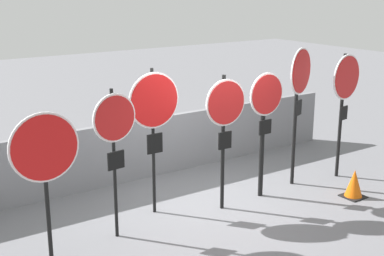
{
  "coord_description": "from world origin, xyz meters",
  "views": [
    {
      "loc": [
        -5.01,
        -6.88,
        3.69
      ],
      "look_at": [
        -0.35,
        0.0,
        1.41
      ],
      "focal_mm": 50.0,
      "sensor_mm": 36.0,
      "label": 1
    }
  ],
  "objects_px": {
    "stop_sign_3": "(225,115)",
    "traffic_cone_0": "(354,184)",
    "stop_sign_1": "(115,130)",
    "stop_sign_6": "(345,88)",
    "stop_sign_2": "(154,109)",
    "stop_sign_0": "(45,154)",
    "stop_sign_4": "(265,112)",
    "stop_sign_5": "(299,85)"
  },
  "relations": [
    {
      "from": "stop_sign_2",
      "to": "stop_sign_6",
      "type": "relative_size",
      "value": 1.0
    },
    {
      "from": "stop_sign_0",
      "to": "stop_sign_5",
      "type": "height_order",
      "value": "stop_sign_5"
    },
    {
      "from": "stop_sign_3",
      "to": "stop_sign_1",
      "type": "bearing_deg",
      "value": 178.94
    },
    {
      "from": "stop_sign_3",
      "to": "stop_sign_4",
      "type": "bearing_deg",
      "value": 4.21
    },
    {
      "from": "stop_sign_1",
      "to": "traffic_cone_0",
      "type": "bearing_deg",
      "value": -19.84
    },
    {
      "from": "stop_sign_5",
      "to": "stop_sign_2",
      "type": "bearing_deg",
      "value": 151.01
    },
    {
      "from": "stop_sign_0",
      "to": "stop_sign_1",
      "type": "xyz_separation_m",
      "value": [
        1.08,
        0.15,
        0.12
      ]
    },
    {
      "from": "stop_sign_2",
      "to": "stop_sign_6",
      "type": "bearing_deg",
      "value": -7.77
    },
    {
      "from": "stop_sign_1",
      "to": "stop_sign_6",
      "type": "relative_size",
      "value": 0.94
    },
    {
      "from": "stop_sign_6",
      "to": "traffic_cone_0",
      "type": "relative_size",
      "value": 4.75
    },
    {
      "from": "stop_sign_1",
      "to": "stop_sign_2",
      "type": "distance_m",
      "value": 1.01
    },
    {
      "from": "stop_sign_3",
      "to": "traffic_cone_0",
      "type": "xyz_separation_m",
      "value": [
        2.22,
        -0.88,
        -1.38
      ]
    },
    {
      "from": "stop_sign_2",
      "to": "stop_sign_4",
      "type": "xyz_separation_m",
      "value": [
        1.92,
        -0.45,
        -0.22
      ]
    },
    {
      "from": "stop_sign_2",
      "to": "stop_sign_6",
      "type": "distance_m",
      "value": 3.87
    },
    {
      "from": "stop_sign_6",
      "to": "stop_sign_4",
      "type": "bearing_deg",
      "value": 168.4
    },
    {
      "from": "stop_sign_0",
      "to": "stop_sign_4",
      "type": "height_order",
      "value": "stop_sign_4"
    },
    {
      "from": "stop_sign_5",
      "to": "stop_sign_1",
      "type": "bearing_deg",
      "value": 159.34
    },
    {
      "from": "stop_sign_2",
      "to": "stop_sign_4",
      "type": "height_order",
      "value": "stop_sign_2"
    },
    {
      "from": "stop_sign_2",
      "to": "stop_sign_5",
      "type": "height_order",
      "value": "stop_sign_5"
    },
    {
      "from": "stop_sign_1",
      "to": "stop_sign_4",
      "type": "distance_m",
      "value": 2.83
    },
    {
      "from": "traffic_cone_0",
      "to": "stop_sign_4",
      "type": "bearing_deg",
      "value": 144.79
    },
    {
      "from": "stop_sign_4",
      "to": "stop_sign_5",
      "type": "height_order",
      "value": "stop_sign_5"
    },
    {
      "from": "stop_sign_3",
      "to": "traffic_cone_0",
      "type": "height_order",
      "value": "stop_sign_3"
    },
    {
      "from": "stop_sign_2",
      "to": "stop_sign_3",
      "type": "bearing_deg",
      "value": -25.85
    },
    {
      "from": "stop_sign_1",
      "to": "stop_sign_6",
      "type": "bearing_deg",
      "value": -8.24
    },
    {
      "from": "stop_sign_5",
      "to": "traffic_cone_0",
      "type": "distance_m",
      "value": 2.0
    },
    {
      "from": "stop_sign_0",
      "to": "traffic_cone_0",
      "type": "height_order",
      "value": "stop_sign_0"
    },
    {
      "from": "stop_sign_1",
      "to": "stop_sign_6",
      "type": "distance_m",
      "value": 4.74
    },
    {
      "from": "stop_sign_0",
      "to": "stop_sign_6",
      "type": "xyz_separation_m",
      "value": [
        5.81,
        0.05,
        0.23
      ]
    },
    {
      "from": "stop_sign_2",
      "to": "stop_sign_4",
      "type": "relative_size",
      "value": 1.08
    },
    {
      "from": "stop_sign_0",
      "to": "stop_sign_4",
      "type": "distance_m",
      "value": 3.9
    },
    {
      "from": "stop_sign_3",
      "to": "stop_sign_5",
      "type": "xyz_separation_m",
      "value": [
        1.81,
        0.16,
        0.27
      ]
    },
    {
      "from": "stop_sign_3",
      "to": "traffic_cone_0",
      "type": "relative_size",
      "value": 4.48
    },
    {
      "from": "stop_sign_3",
      "to": "stop_sign_2",
      "type": "bearing_deg",
      "value": 154.75
    },
    {
      "from": "stop_sign_3",
      "to": "stop_sign_4",
      "type": "distance_m",
      "value": 0.91
    },
    {
      "from": "stop_sign_5",
      "to": "traffic_cone_0",
      "type": "xyz_separation_m",
      "value": [
        0.42,
        -1.04,
        -1.65
      ]
    },
    {
      "from": "stop_sign_0",
      "to": "stop_sign_3",
      "type": "xyz_separation_m",
      "value": [
        3.0,
        0.09,
        0.09
      ]
    },
    {
      "from": "stop_sign_3",
      "to": "stop_sign_4",
      "type": "height_order",
      "value": "stop_sign_3"
    },
    {
      "from": "stop_sign_5",
      "to": "traffic_cone_0",
      "type": "height_order",
      "value": "stop_sign_5"
    },
    {
      "from": "stop_sign_3",
      "to": "stop_sign_6",
      "type": "xyz_separation_m",
      "value": [
        2.81,
        -0.04,
        0.14
      ]
    },
    {
      "from": "stop_sign_6",
      "to": "stop_sign_0",
      "type": "bearing_deg",
      "value": 171.6
    },
    {
      "from": "stop_sign_1",
      "to": "stop_sign_4",
      "type": "relative_size",
      "value": 1.01
    }
  ]
}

